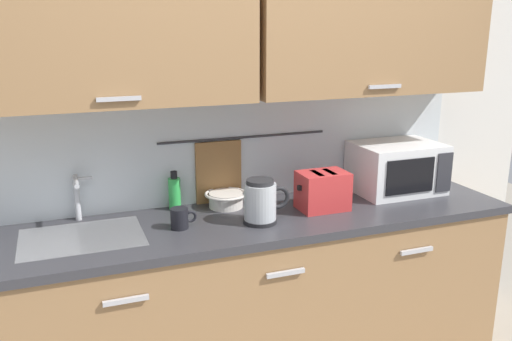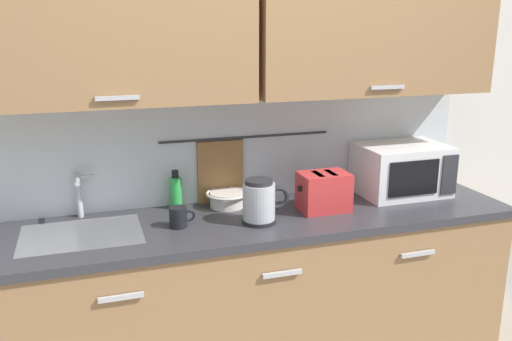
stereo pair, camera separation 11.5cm
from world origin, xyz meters
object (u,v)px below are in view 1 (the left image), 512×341
object	(u,v)px
dish_soap_bottle	(175,193)
mug_near_sink	(180,218)
electric_kettle	(261,202)
toaster	(323,191)
mixing_bowl	(226,198)
microwave	(397,168)

from	to	relation	value
dish_soap_bottle	mug_near_sink	xyz separation A→B (m)	(-0.03, -0.26, -0.04)
electric_kettle	mug_near_sink	bearing A→B (deg)	170.96
toaster	mixing_bowl	bearing A→B (deg)	155.98
mixing_bowl	toaster	xyz separation A→B (m)	(0.44, -0.20, 0.05)
electric_kettle	mug_near_sink	distance (m)	0.38
electric_kettle	mug_near_sink	size ratio (longest dim) A/B	1.89
mug_near_sink	mixing_bowl	distance (m)	0.35
microwave	toaster	size ratio (longest dim) A/B	1.80
electric_kettle	mug_near_sink	xyz separation A→B (m)	(-0.37, 0.06, -0.05)
microwave	mug_near_sink	world-z (taller)	microwave
microwave	toaster	xyz separation A→B (m)	(-0.51, -0.12, -0.04)
electric_kettle	mug_near_sink	world-z (taller)	electric_kettle
dish_soap_bottle	toaster	world-z (taller)	dish_soap_bottle
microwave	dish_soap_bottle	world-z (taller)	microwave
mixing_bowl	mug_near_sink	bearing A→B (deg)	-143.59
mug_near_sink	mixing_bowl	size ratio (longest dim) A/B	0.56
mixing_bowl	dish_soap_bottle	bearing A→B (deg)	167.23
microwave	electric_kettle	xyz separation A→B (m)	(-0.87, -0.19, -0.03)
mug_near_sink	mixing_bowl	xyz separation A→B (m)	(0.28, 0.21, -0.00)
electric_kettle	toaster	xyz separation A→B (m)	(0.36, 0.07, -0.01)
dish_soap_bottle	mixing_bowl	world-z (taller)	dish_soap_bottle
mug_near_sink	mixing_bowl	world-z (taller)	mug_near_sink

